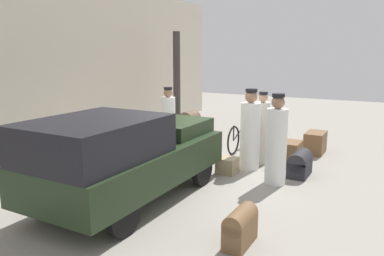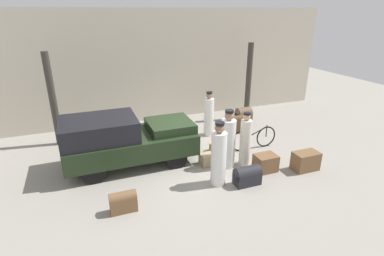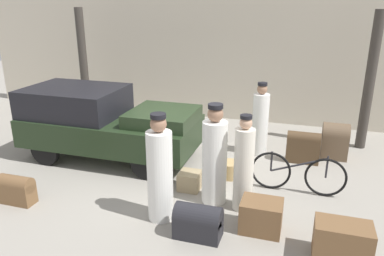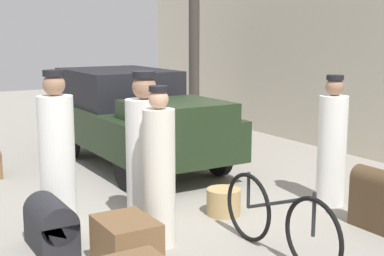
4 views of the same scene
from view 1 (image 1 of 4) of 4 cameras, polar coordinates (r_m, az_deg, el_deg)
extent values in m
plane|color=gray|center=(8.05, 0.56, -7.03)|extent=(30.00, 30.00, 0.00)
cube|color=beige|center=(10.22, -20.21, 9.06)|extent=(16.00, 0.15, 4.50)
cylinder|color=#38332D|center=(12.23, -2.33, 6.98)|extent=(0.23, 0.23, 3.21)
cylinder|color=black|center=(8.11, -8.35, -4.60)|extent=(0.65, 0.12, 0.65)
cylinder|color=black|center=(7.30, 1.59, -6.29)|extent=(0.65, 0.12, 0.65)
cylinder|color=black|center=(6.48, -21.28, -9.41)|extent=(0.65, 0.12, 0.65)
cylinder|color=black|center=(5.44, -10.28, -12.86)|extent=(0.65, 0.12, 0.65)
cube|color=black|center=(6.66, -9.20, -5.30)|extent=(3.83, 1.73, 0.60)
cube|color=black|center=(5.87, -14.56, -1.63)|extent=(2.10, 1.59, 0.61)
cube|color=black|center=(7.54, -3.49, 0.22)|extent=(1.34, 1.35, 0.27)
torus|color=black|center=(10.39, 8.41, -0.80)|extent=(0.74, 0.04, 0.74)
torus|color=black|center=(9.51, 6.33, -1.89)|extent=(0.74, 0.04, 0.74)
cylinder|color=#232328|center=(9.91, 7.44, -0.29)|extent=(0.99, 0.04, 0.40)
cylinder|color=#232328|center=(9.47, 6.36, -0.76)|extent=(0.04, 0.04, 0.38)
cylinder|color=#232328|center=(10.35, 8.44, 0.33)|extent=(0.04, 0.04, 0.42)
cylinder|color=tan|center=(8.93, 2.78, -4.09)|extent=(0.42, 0.42, 0.32)
cylinder|color=white|center=(7.46, 12.69, -2.82)|extent=(0.41, 0.41, 1.50)
sphere|color=#936B51|center=(7.30, 12.99, 3.85)|extent=(0.25, 0.25, 0.25)
cylinder|color=black|center=(7.28, 13.04, 4.87)|extent=(0.24, 0.24, 0.07)
cylinder|color=white|center=(8.33, 8.83, -1.24)|extent=(0.43, 0.43, 1.48)
sphere|color=#936B51|center=(8.19, 9.01, 4.73)|extent=(0.27, 0.27, 0.27)
cylinder|color=black|center=(8.18, 9.04, 5.68)|extent=(0.25, 0.25, 0.07)
cylinder|color=white|center=(9.81, -3.61, 0.59)|extent=(0.37, 0.37, 1.42)
sphere|color=#936B51|center=(9.69, -3.67, 5.37)|extent=(0.23, 0.23, 0.23)
cylinder|color=black|center=(9.68, -3.68, 6.06)|extent=(0.22, 0.22, 0.06)
cylinder|color=silver|center=(8.79, 10.62, -0.77)|extent=(0.33, 0.33, 1.44)
sphere|color=tan|center=(8.66, 10.82, 4.55)|extent=(0.20, 0.20, 0.20)
cylinder|color=black|center=(8.65, 10.85, 5.24)|extent=(0.19, 0.19, 0.06)
cube|color=#9E8966|center=(8.10, 5.40, -5.70)|extent=(0.40, 0.40, 0.34)
cube|color=brown|center=(11.43, -0.33, -0.01)|extent=(0.56, 0.48, 0.57)
cylinder|color=brown|center=(11.37, -0.33, 1.39)|extent=(0.56, 0.48, 0.48)
cube|color=#232328|center=(8.22, 16.07, -5.87)|extent=(0.70, 0.39, 0.34)
cylinder|color=#232328|center=(8.17, 16.14, -4.74)|extent=(0.70, 0.39, 0.39)
cube|color=brown|center=(9.12, 14.63, -3.56)|extent=(0.63, 0.49, 0.50)
cube|color=brown|center=(5.24, 7.34, -15.42)|extent=(0.62, 0.28, 0.38)
cylinder|color=brown|center=(5.16, 7.40, -13.55)|extent=(0.62, 0.28, 0.28)
cube|color=brown|center=(10.12, 18.26, -2.14)|extent=(0.75, 0.46, 0.55)
cube|color=#4C3823|center=(10.62, 0.24, -0.91)|extent=(0.70, 0.27, 0.56)
cylinder|color=#4C3823|center=(10.56, 0.25, 0.59)|extent=(0.70, 0.27, 0.27)
camera|label=2|loc=(6.06, 82.00, 20.13)|focal=28.00mm
camera|label=3|loc=(9.55, 48.50, 12.79)|focal=35.00mm
camera|label=4|loc=(12.91, 28.39, 8.48)|focal=50.00mm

